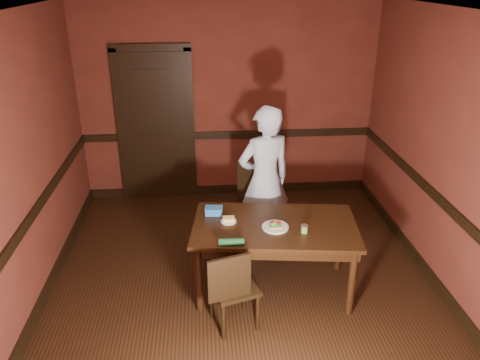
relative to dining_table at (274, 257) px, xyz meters
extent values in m
cube|color=black|center=(-0.31, 0.05, -0.37)|extent=(4.00, 4.50, 0.01)
cube|color=silver|center=(-0.31, 0.05, 2.33)|extent=(4.00, 4.50, 0.01)
cube|color=#5B261B|center=(-0.31, 2.30, 0.98)|extent=(4.00, 0.02, 2.70)
cube|color=#5B261B|center=(-0.31, -2.20, 0.98)|extent=(4.00, 0.02, 2.70)
cube|color=#5B261B|center=(-2.31, 0.05, 0.98)|extent=(0.02, 4.50, 2.70)
cube|color=#5B261B|center=(1.69, 0.05, 0.98)|extent=(0.02, 4.50, 2.70)
cube|color=black|center=(-0.31, 2.29, 0.53)|extent=(4.00, 0.03, 0.10)
cube|color=black|center=(-2.29, 0.05, 0.53)|extent=(0.03, 4.50, 0.10)
cube|color=black|center=(1.68, 0.05, 0.53)|extent=(0.03, 4.50, 0.10)
cube|color=black|center=(-0.31, 2.29, -0.31)|extent=(4.00, 0.03, 0.12)
cube|color=black|center=(-2.29, 0.05, -0.31)|extent=(0.03, 4.50, 0.12)
cube|color=black|center=(1.68, 0.05, -0.31)|extent=(0.03, 4.50, 0.12)
cube|color=black|center=(-1.31, 2.26, 0.65)|extent=(0.85, 0.04, 2.05)
cube|color=black|center=(-1.78, 2.28, 0.65)|extent=(0.10, 0.06, 2.15)
cube|color=black|center=(-0.83, 2.28, 0.65)|extent=(0.10, 0.06, 2.15)
cube|color=black|center=(-1.31, 2.28, 1.73)|extent=(1.05, 0.06, 0.10)
cube|color=black|center=(0.00, 0.00, 0.00)|extent=(1.69, 1.08, 0.75)
imported|color=silver|center=(0.00, 0.80, 0.49)|extent=(0.72, 0.58, 1.72)
cylinder|color=silver|center=(-0.01, -0.06, 0.38)|extent=(0.25, 0.25, 0.01)
cube|color=#A88A51|center=(-0.01, -0.06, 0.39)|extent=(0.12, 0.11, 0.02)
ellipsoid|color=green|center=(-0.01, -0.06, 0.42)|extent=(0.11, 0.10, 0.02)
cylinder|color=red|center=(-0.03, -0.05, 0.43)|extent=(0.04, 0.04, 0.01)
cylinder|color=red|center=(0.02, -0.07, 0.43)|extent=(0.04, 0.04, 0.01)
cylinder|color=#80BD62|center=(-0.04, -0.09, 0.43)|extent=(0.03, 0.03, 0.01)
cylinder|color=#80BD62|center=(0.02, -0.04, 0.43)|extent=(0.03, 0.03, 0.01)
cylinder|color=#80BD62|center=(-0.01, -0.06, 0.43)|extent=(0.03, 0.03, 0.01)
cylinder|color=olive|center=(0.25, -0.18, 0.41)|extent=(0.06, 0.06, 0.07)
cylinder|color=#B4B4AC|center=(0.25, -0.18, 0.45)|extent=(0.07, 0.07, 0.01)
cylinder|color=silver|center=(-0.45, 0.09, 0.38)|extent=(0.15, 0.15, 0.01)
cube|color=#EBD16F|center=(-0.45, 0.09, 0.40)|extent=(0.12, 0.08, 0.04)
cube|color=#2F75C1|center=(-0.59, 0.26, 0.41)|extent=(0.18, 0.13, 0.07)
cube|color=#2F75C1|center=(-0.59, 0.26, 0.44)|extent=(0.19, 0.14, 0.01)
cylinder|color=#143E1E|center=(-0.45, -0.33, 0.40)|extent=(0.23, 0.07, 0.06)
camera|label=1|loc=(-0.67, -3.92, 2.63)|focal=35.00mm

